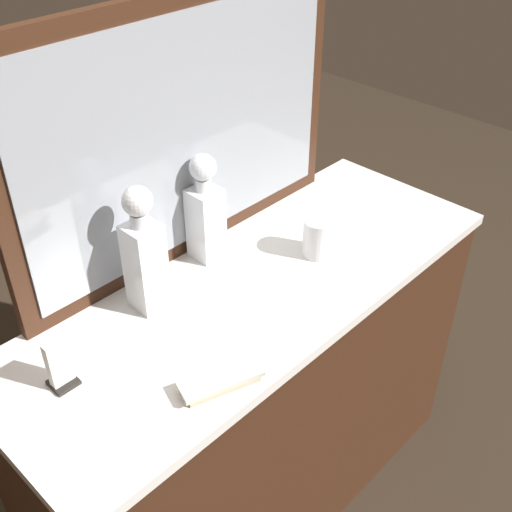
# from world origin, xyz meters

# --- Properties ---
(ground_plane) EXTENTS (6.00, 6.00, 0.00)m
(ground_plane) POSITION_xyz_m (0.00, 0.00, 0.00)
(ground_plane) COLOR #2D2319
(dresser) EXTENTS (1.28, 0.48, 0.82)m
(dresser) POSITION_xyz_m (0.00, 0.00, 0.41)
(dresser) COLOR #381E11
(dresser) RESTS_ON ground_plane
(dresser_mirror) EXTENTS (0.94, 0.03, 0.62)m
(dresser_mirror) POSITION_xyz_m (0.00, 0.22, 1.13)
(dresser_mirror) COLOR #381E11
(dresser_mirror) RESTS_ON dresser
(crystal_decanter_far_left) EXTENTS (0.07, 0.07, 0.30)m
(crystal_decanter_far_left) POSITION_xyz_m (-0.22, 0.12, 0.94)
(crystal_decanter_far_left) COLOR white
(crystal_decanter_far_left) RESTS_ON dresser
(crystal_decanter_right) EXTENTS (0.07, 0.07, 0.28)m
(crystal_decanter_right) POSITION_xyz_m (-0.00, 0.17, 0.93)
(crystal_decanter_right) COLOR white
(crystal_decanter_right) RESTS_ON dresser
(crystal_tumbler_center) EXTENTS (0.08, 0.08, 0.10)m
(crystal_tumbler_center) POSITION_xyz_m (0.19, -0.03, 0.86)
(crystal_tumbler_center) COLOR white
(crystal_tumbler_center) RESTS_ON dresser
(silver_brush_right) EXTENTS (0.17, 0.11, 0.02)m
(silver_brush_right) POSITION_xyz_m (-0.27, -0.17, 0.83)
(silver_brush_right) COLOR #B7A88C
(silver_brush_right) RESTS_ON dresser
(napkin_holder) EXTENTS (0.05, 0.05, 0.11)m
(napkin_holder) POSITION_xyz_m (-0.48, 0.05, 0.87)
(napkin_holder) COLOR black
(napkin_holder) RESTS_ON dresser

